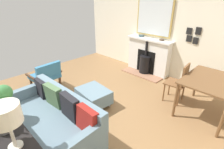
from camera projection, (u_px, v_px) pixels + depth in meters
ground_plane at (90, 109)px, 3.55m from camera, size 5.24×5.59×0.01m
wall_left at (162, 29)px, 4.69m from camera, size 0.12×5.59×2.61m
fireplace at (148, 58)px, 5.05m from camera, size 0.62×1.38×1.04m
mirror_over_mantel at (154, 17)px, 4.66m from camera, size 0.04×1.09×1.00m
mantel_bowl_near at (141, 36)px, 5.02m from camera, size 0.15×0.15×0.04m
mantel_bowl_far at (162, 40)px, 4.60m from camera, size 0.12×0.12×0.04m
sofa at (54, 119)px, 2.72m from camera, size 0.84×1.81×0.82m
ottoman at (94, 96)px, 3.60m from camera, size 0.59×0.73×0.37m
armchair_accent at (46, 75)px, 4.10m from camera, size 0.72×0.63×0.74m
console_table at (0, 124)px, 2.14m from camera, size 0.35×1.66×0.79m
table_lamp_far_end at (6, 116)px, 1.54m from camera, size 0.27×0.27×0.50m
dining_table at (211, 84)px, 3.16m from camera, size 1.14×0.88×0.76m
dining_chair_near_fireplace at (180, 81)px, 3.59m from camera, size 0.44×0.44×0.89m
photo_gallery_row at (193, 35)px, 4.10m from camera, size 0.02×0.34×0.40m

